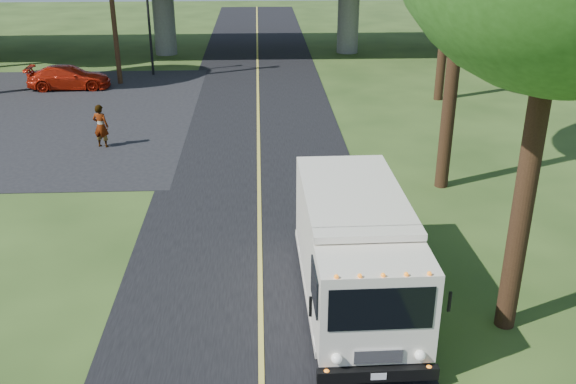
{
  "coord_description": "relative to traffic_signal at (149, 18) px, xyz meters",
  "views": [
    {
      "loc": [
        0.06,
        -10.86,
        8.53
      ],
      "look_at": [
        0.79,
        5.05,
        1.6
      ],
      "focal_mm": 40.0,
      "sensor_mm": 36.0,
      "label": 1
    }
  ],
  "objects": [
    {
      "name": "pedestrian",
      "position": [
        -0.18,
        -12.45,
        -2.33
      ],
      "size": [
        0.73,
        0.58,
        1.74
      ],
      "primitive_type": "imported",
      "rotation": [
        0.0,
        0.0,
        2.85
      ],
      "color": "gray",
      "rests_on": "ground"
    },
    {
      "name": "red_sedan",
      "position": [
        -3.94,
        -2.98,
        -2.59
      ],
      "size": [
        4.29,
        1.9,
        1.22
      ],
      "primitive_type": "imported",
      "rotation": [
        0.0,
        0.0,
        1.61
      ],
      "color": "#B01D0A",
      "rests_on": "ground"
    },
    {
      "name": "lane_line",
      "position": [
        6.0,
        -16.0,
        -3.17
      ],
      "size": [
        0.12,
        90.0,
        0.01
      ],
      "primitive_type": "cube",
      "color": "gold",
      "rests_on": "road"
    },
    {
      "name": "step_van",
      "position": [
        8.2,
        -23.93,
        -1.76
      ],
      "size": [
        2.43,
        6.37,
        2.66
      ],
      "rotation": [
        0.0,
        0.0,
        0.02
      ],
      "color": "silver",
      "rests_on": "ground"
    },
    {
      "name": "parking_lot",
      "position": [
        -5.0,
        -8.0,
        -3.19
      ],
      "size": [
        16.0,
        18.0,
        0.01
      ],
      "primitive_type": "cube",
      "color": "black",
      "rests_on": "ground"
    },
    {
      "name": "road",
      "position": [
        6.0,
        -16.0,
        -3.19
      ],
      "size": [
        7.0,
        90.0,
        0.02
      ],
      "primitive_type": "cube",
      "color": "black",
      "rests_on": "ground"
    },
    {
      "name": "traffic_signal",
      "position": [
        0.0,
        0.0,
        0.0
      ],
      "size": [
        0.18,
        0.22,
        5.2
      ],
      "color": "black",
      "rests_on": "ground"
    },
    {
      "name": "ground",
      "position": [
        6.0,
        -26.0,
        -3.2
      ],
      "size": [
        120.0,
        120.0,
        0.0
      ],
      "primitive_type": "plane",
      "color": "#294017",
      "rests_on": "ground"
    }
  ]
}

